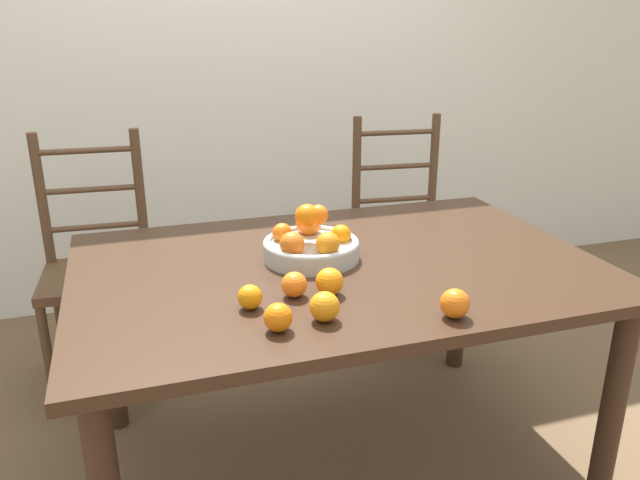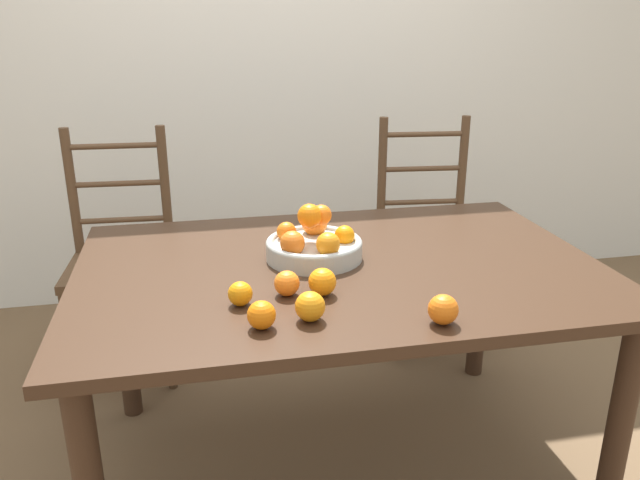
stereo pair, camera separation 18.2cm
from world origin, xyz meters
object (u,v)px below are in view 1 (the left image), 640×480
Objects in this scene: chair_right at (402,238)px; fruit_bowl at (311,243)px; orange_loose_5 at (330,282)px; chair_left at (98,272)px; orange_loose_3 at (278,317)px; orange_loose_4 at (455,303)px; orange_loose_1 at (325,307)px; orange_loose_2 at (250,297)px; orange_loose_0 at (294,285)px.

fruit_bowl is at bearing -126.16° from chair_right.
orange_loose_5 is 1.25m from chair_left.
orange_loose_4 is (0.44, -0.06, 0.00)m from orange_loose_3.
orange_loose_1 is (-0.09, -0.41, -0.01)m from fruit_bowl.
fruit_bowl reaches higher than orange_loose_5.
chair_left is at bearing 131.35° from fruit_bowl.
orange_loose_3 reaches higher than orange_loose_2.
orange_loose_3 is 1.31m from chair_left.
chair_right is (0.89, 1.19, -0.30)m from orange_loose_3.
fruit_bowl is 0.42m from orange_loose_1.
orange_loose_4 is at bearing -34.70° from orange_loose_0.
orange_loose_2 is 0.52m from orange_loose_4.
chair_left is 1.35m from chair_right.
orange_loose_3 is 1.51m from chair_right.
orange_loose_1 and orange_loose_4 have the same top height.
chair_left reaches higher than orange_loose_0.
fruit_bowl reaches higher than orange_loose_1.
chair_right is at bearing 51.68° from orange_loose_0.
orange_loose_3 is 0.93× the size of orange_loose_5.
orange_loose_4 reaches higher than orange_loose_3.
orange_loose_4 is at bearing -14.65° from orange_loose_1.
chair_left reaches higher than orange_loose_1.
chair_left is (-0.58, 1.17, -0.30)m from orange_loose_1.
orange_loose_5 is 1.29m from chair_right.
fruit_bowl is 0.29× the size of chair_right.
chair_left is (-0.55, 1.01, -0.30)m from orange_loose_0.
orange_loose_1 is at bearing -60.75° from chair_left.
orange_loose_2 is 0.92× the size of orange_loose_3.
orange_loose_5 is (-0.03, -0.27, -0.01)m from fruit_bowl.
orange_loose_1 is 0.20m from orange_loose_2.
orange_loose_3 is at bearing -139.09° from orange_loose_5.
chair_left is at bearing 118.26° from orange_loose_0.
orange_loose_5 reaches higher than orange_loose_2.
chair_left reaches higher than orange_loose_3.
orange_loose_0 is 0.91× the size of orange_loose_5.
orange_loose_0 is at bearing 169.58° from orange_loose_5.
fruit_bowl is 0.48m from orange_loose_3.
fruit_bowl is 0.29× the size of chair_left.
orange_loose_4 reaches higher than orange_loose_0.
orange_loose_4 is 0.07× the size of chair_right.
orange_loose_0 is 0.07× the size of chair_left.
fruit_bowl is 0.27m from orange_loose_5.
orange_loose_3 is (0.04, -0.14, 0.00)m from orange_loose_2.
orange_loose_1 is 1.01× the size of orange_loose_4.
fruit_bowl is at bearing 49.08° from orange_loose_2.
orange_loose_3 is (-0.21, -0.43, -0.02)m from fruit_bowl.
orange_loose_1 is 0.32m from orange_loose_4.
fruit_bowl is 4.25× the size of orange_loose_3.
orange_loose_1 reaches higher than orange_loose_3.
orange_loose_0 is 0.92× the size of orange_loose_1.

